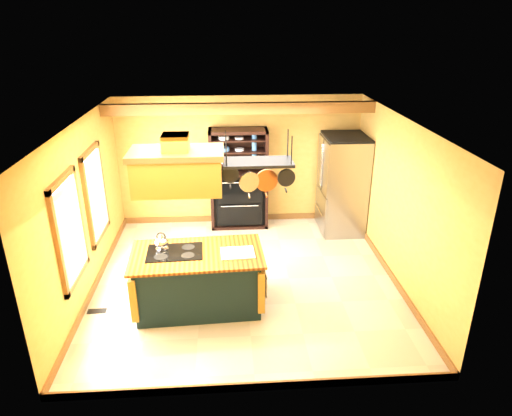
{
  "coord_description": "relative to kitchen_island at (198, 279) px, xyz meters",
  "views": [
    {
      "loc": [
        -0.28,
        -6.66,
        4.13
      ],
      "look_at": [
        0.2,
        0.3,
        1.2
      ],
      "focal_mm": 32.0,
      "sensor_mm": 36.0,
      "label": 1
    }
  ],
  "objects": [
    {
      "name": "ceiling_beam",
      "position": [
        0.75,
        2.39,
        2.12
      ],
      "size": [
        5.0,
        0.15,
        0.2
      ],
      "primitive_type": "cube",
      "color": "brown",
      "rests_on": "ceiling"
    },
    {
      "name": "kitchen_island",
      "position": [
        0.0,
        0.0,
        0.0
      ],
      "size": [
        2.0,
        1.17,
        1.11
      ],
      "rotation": [
        0.0,
        0.0,
        0.05
      ],
      "color": "black",
      "rests_on": "floor"
    },
    {
      "name": "floor_register",
      "position": [
        -1.55,
        -0.05,
        -0.46
      ],
      "size": [
        0.28,
        0.13,
        0.01
      ],
      "primitive_type": "cube",
      "rotation": [
        0.0,
        0.0,
        0.04
      ],
      "color": "black",
      "rests_on": "floor"
    },
    {
      "name": "range_hood",
      "position": [
        -0.2,
        -0.0,
        1.76
      ],
      "size": [
        1.27,
        0.72,
        0.8
      ],
      "color": "#A27128",
      "rests_on": "ceiling"
    },
    {
      "name": "hutch",
      "position": [
        0.72,
        2.96,
        0.35
      ],
      "size": [
        1.18,
        0.54,
        2.09
      ],
      "color": "black",
      "rests_on": "floor"
    },
    {
      "name": "wall_back",
      "position": [
        0.75,
        3.19,
        0.88
      ],
      "size": [
        5.0,
        0.02,
        2.7
      ],
      "primitive_type": "cube",
      "color": "tan",
      "rests_on": "floor"
    },
    {
      "name": "refrigerator",
      "position": [
        2.8,
        2.59,
        0.49
      ],
      "size": [
        0.85,
        1.0,
        1.96
      ],
      "color": "#94979C",
      "rests_on": "floor"
    },
    {
      "name": "window_near",
      "position": [
        -1.72,
        -0.11,
        0.93
      ],
      "size": [
        0.06,
        1.06,
        1.56
      ],
      "color": "brown",
      "rests_on": "wall_left"
    },
    {
      "name": "ceiling",
      "position": [
        0.75,
        0.69,
        2.23
      ],
      "size": [
        5.0,
        5.0,
        0.0
      ],
      "primitive_type": "plane",
      "rotation": [
        3.14,
        0.0,
        0.0
      ],
      "color": "white",
      "rests_on": "wall_back"
    },
    {
      "name": "wall_left",
      "position": [
        -1.75,
        0.69,
        0.88
      ],
      "size": [
        0.02,
        5.0,
        2.7
      ],
      "primitive_type": "cube",
      "color": "tan",
      "rests_on": "floor"
    },
    {
      "name": "pot_rack",
      "position": [
        0.91,
        0.0,
        1.73
      ],
      "size": [
        1.02,
        0.48,
        0.87
      ],
      "color": "black",
      "rests_on": "ceiling"
    },
    {
      "name": "wall_right",
      "position": [
        3.25,
        0.69,
        0.88
      ],
      "size": [
        0.02,
        5.0,
        2.7
      ],
      "primitive_type": "cube",
      "color": "tan",
      "rests_on": "floor"
    },
    {
      "name": "window_far",
      "position": [
        -1.72,
        1.29,
        0.93
      ],
      "size": [
        0.06,
        1.06,
        1.56
      ],
      "color": "brown",
      "rests_on": "wall_left"
    },
    {
      "name": "floor",
      "position": [
        0.75,
        0.69,
        -0.47
      ],
      "size": [
        5.0,
        5.0,
        0.0
      ],
      "primitive_type": "plane",
      "color": "beige",
      "rests_on": "ground"
    },
    {
      "name": "wall_front",
      "position": [
        0.75,
        -1.81,
        0.88
      ],
      "size": [
        5.0,
        0.02,
        2.7
      ],
      "primitive_type": "cube",
      "color": "tan",
      "rests_on": "floor"
    }
  ]
}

